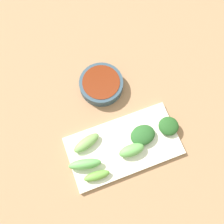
% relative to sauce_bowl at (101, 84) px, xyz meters
% --- Properties ---
extents(tabletop, '(2.10, 2.10, 0.02)m').
position_rel_sauce_bowl_xyz_m(tabletop, '(0.12, -0.03, -0.03)').
color(tabletop, '#9F7452').
rests_on(tabletop, ground).
extents(sauce_bowl, '(0.12, 0.12, 0.03)m').
position_rel_sauce_bowl_xyz_m(sauce_bowl, '(0.00, 0.00, 0.00)').
color(sauce_bowl, '#304555').
rests_on(sauce_bowl, tabletop).
extents(serving_plate, '(0.15, 0.29, 0.01)m').
position_rel_sauce_bowl_xyz_m(serving_plate, '(0.19, -0.00, -0.01)').
color(serving_plate, silver).
rests_on(serving_plate, tabletop).
extents(broccoli_stalk_0, '(0.03, 0.07, 0.03)m').
position_rel_sauce_bowl_xyz_m(broccoli_stalk_0, '(0.21, 0.01, 0.01)').
color(broccoli_stalk_0, '#64AD53').
rests_on(broccoli_stalk_0, serving_plate).
extents(broccoli_leafy_1, '(0.06, 0.07, 0.02)m').
position_rel_sauce_bowl_xyz_m(broccoli_leafy_1, '(0.18, 0.13, 0.00)').
color(broccoli_leafy_1, '#235220').
rests_on(broccoli_leafy_1, serving_plate).
extents(broccoli_stalk_2, '(0.04, 0.09, 0.03)m').
position_rel_sauce_bowl_xyz_m(broccoli_stalk_2, '(0.20, -0.12, 0.01)').
color(broccoli_stalk_2, '#63B058').
rests_on(broccoli_stalk_2, serving_plate).
extents(broccoli_leafy_3, '(0.06, 0.07, 0.03)m').
position_rel_sauce_bowl_xyz_m(broccoli_leafy_3, '(0.18, 0.05, 0.01)').
color(broccoli_leafy_3, '#275A26').
rests_on(broccoli_leafy_3, serving_plate).
extents(broccoli_stalk_4, '(0.03, 0.07, 0.02)m').
position_rel_sauce_bowl_xyz_m(broccoli_stalk_4, '(0.24, -0.10, 0.00)').
color(broccoli_stalk_4, '#64A13D').
rests_on(broccoli_stalk_4, serving_plate).
extents(broccoli_stalk_5, '(0.05, 0.08, 0.02)m').
position_rel_sauce_bowl_xyz_m(broccoli_stalk_5, '(0.15, -0.09, 0.01)').
color(broccoli_stalk_5, '#74A153').
rests_on(broccoli_stalk_5, serving_plate).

